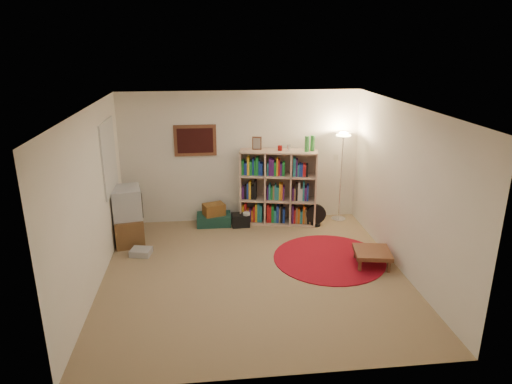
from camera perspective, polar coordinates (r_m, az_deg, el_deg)
room at (r=6.57m, az=-0.80°, el=-0.23°), size 4.54×4.54×2.54m
bookshelf at (r=8.65m, az=2.66°, el=0.46°), size 1.49×0.70×1.72m
floor_lamp at (r=8.73m, az=10.79°, el=5.47°), size 0.39×0.39×1.75m
floor_fan at (r=8.71m, az=7.49°, el=-2.91°), size 0.37×0.20×0.43m
tv_stand at (r=8.17m, az=-15.70°, el=-2.95°), size 0.60×0.76×1.00m
dvd_box at (r=7.80m, az=-14.17°, el=-7.28°), size 0.37×0.33×0.11m
suitcase at (r=8.78m, az=-5.28°, el=-3.43°), size 0.65×0.42×0.21m
wicker_basket at (r=8.68m, az=-5.28°, el=-2.18°), size 0.45×0.39×0.22m
duffel_bag at (r=8.68m, az=-1.94°, el=-3.52°), size 0.34×0.29×0.23m
paper_towel at (r=8.64m, az=-1.21°, el=-3.45°), size 0.17×0.17×0.28m
red_rug at (r=7.55m, az=9.13°, el=-8.17°), size 1.80×1.80×0.02m
side_table at (r=7.40m, az=14.32°, el=-7.38°), size 0.63×0.63×0.25m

